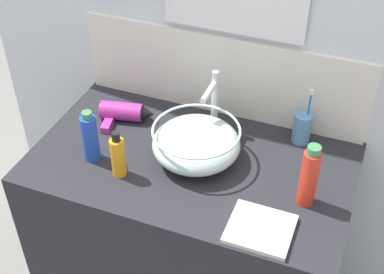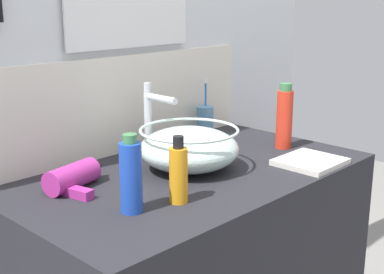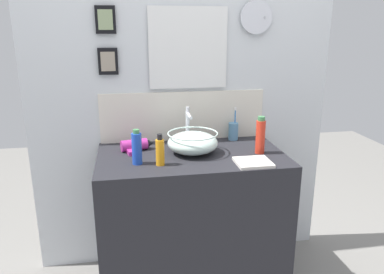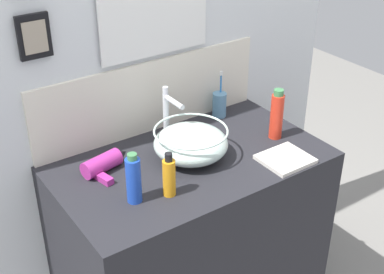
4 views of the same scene
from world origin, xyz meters
The scene contains 9 objects.
back_panel centered at (0.00, 0.33, 1.19)m, with size 1.87×0.10×2.38m.
glass_bowl_sink centered at (0.01, 0.02, 0.89)m, with size 0.28×0.28×0.12m.
faucet centered at (0.01, 0.18, 0.96)m, with size 0.02×0.13×0.23m.
hair_drier centered at (-0.30, 0.12, 0.86)m, with size 0.20×0.16×0.07m.
toothbrush_cup centered at (0.31, 0.23, 0.88)m, with size 0.06×0.06×0.21m.
shampoo_bottle centered at (-0.30, -0.10, 0.91)m, with size 0.05×0.05×0.18m.
lotion_bottle centered at (-0.19, -0.14, 0.90)m, with size 0.04×0.04×0.16m.
soap_dispenser centered at (0.38, -0.05, 0.93)m, with size 0.05×0.05×0.21m.
hand_towel centered at (0.29, -0.21, 0.84)m, with size 0.18×0.17×0.02m, color silver.
Camera 2 is at (-1.03, -1.00, 1.31)m, focal length 50.00 mm.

